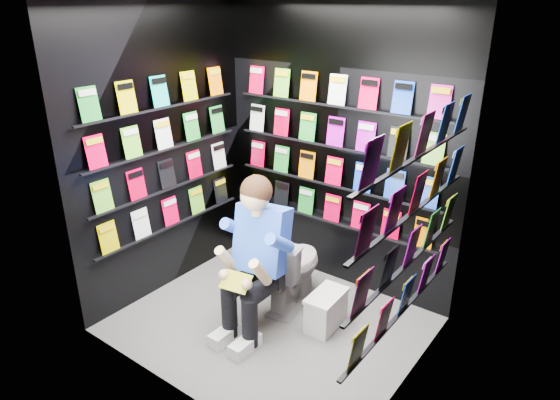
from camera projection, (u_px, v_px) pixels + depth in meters
The scene contains 13 objects.
floor at pixel (270, 324), 4.28m from camera, with size 2.40×2.40×0.00m, color slate.
wall_back at pixel (336, 151), 4.53m from camera, with size 2.40×0.04×2.60m, color black.
wall_front at pixel (168, 227), 3.05m from camera, with size 2.40×0.04×2.60m, color black.
wall_left at pixel (163, 154), 4.45m from camera, with size 0.04×2.00×2.60m, color black.
wall_right at pixel (420, 222), 3.12m from camera, with size 0.04×2.00×2.60m, color black.
comics_back at pixel (335, 152), 4.51m from camera, with size 2.10×0.06×1.37m, color #EE0040, non-canonical shape.
comics_left at pixel (165, 154), 4.43m from camera, with size 0.06×1.70×1.37m, color #EE0040, non-canonical shape.
comics_right at pixel (415, 220), 3.14m from camera, with size 0.06×1.70×1.37m, color #EE0040, non-canonical shape.
toilet at pixel (291, 267), 4.44m from camera, with size 0.42×0.75×0.73m, color silver.
longbox at pixel (326, 312), 4.20m from camera, with size 0.21×0.39×0.29m, color silver.
longbox_lid at pixel (327, 296), 4.14m from camera, with size 0.23×0.41×0.03m, color silver.
reader at pixel (264, 240), 4.00m from camera, with size 0.56×0.82×1.51m, color blue, non-canonical shape.
held_comic at pixel (236, 282), 3.82m from camera, with size 0.24×0.01×0.16m, color #309219.
Camera 1 is at (2.20, -2.80, 2.61)m, focal length 32.00 mm.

